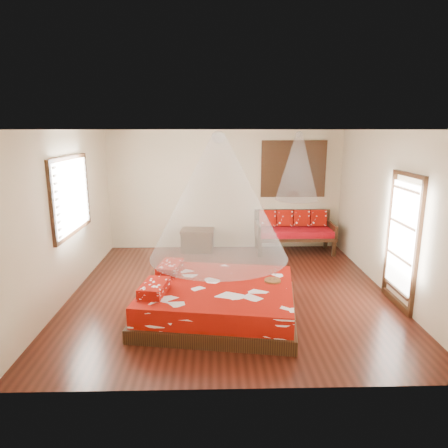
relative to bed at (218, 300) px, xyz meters
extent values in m
cube|color=#33120B|center=(0.22, 0.93, -0.26)|extent=(5.50, 5.50, 0.02)
cube|color=white|center=(0.22, 0.93, 2.56)|extent=(5.50, 5.50, 0.02)
cube|color=beige|center=(-2.54, 0.93, 1.15)|extent=(0.02, 5.50, 2.80)
cube|color=beige|center=(2.98, 0.93, 1.15)|extent=(0.02, 5.50, 2.80)
cube|color=beige|center=(0.22, 3.69, 1.15)|extent=(5.50, 0.02, 2.80)
cube|color=beige|center=(0.22, -1.83, 1.15)|extent=(5.50, 0.02, 2.80)
cube|color=black|center=(0.02, 0.00, -0.15)|extent=(2.59, 2.41, 0.20)
cube|color=#930D04|center=(0.02, 0.00, 0.10)|extent=(2.48, 2.30, 0.30)
cube|color=#930D04|center=(-0.91, -0.30, 0.32)|extent=(0.42, 0.65, 0.15)
cube|color=#930D04|center=(-0.78, 0.57, 0.32)|extent=(0.42, 0.65, 0.15)
cube|color=black|center=(0.98, 2.89, -0.04)|extent=(0.08, 0.08, 0.42)
cube|color=black|center=(2.66, 2.89, -0.04)|extent=(0.08, 0.08, 0.42)
cube|color=black|center=(0.98, 3.57, -0.04)|extent=(0.08, 0.08, 0.42)
cube|color=black|center=(2.66, 3.57, -0.04)|extent=(0.08, 0.08, 0.42)
cube|color=black|center=(1.82, 3.23, 0.13)|extent=(1.80, 0.80, 0.08)
cube|color=#920508|center=(1.82, 3.23, 0.24)|extent=(1.74, 0.74, 0.14)
cube|color=black|center=(1.82, 3.59, 0.42)|extent=(1.80, 0.06, 0.55)
cube|color=black|center=(0.96, 3.23, 0.29)|extent=(0.06, 0.80, 0.30)
cube|color=black|center=(2.68, 3.23, 0.29)|extent=(0.06, 0.80, 0.30)
cube|color=#930D04|center=(1.22, 3.47, 0.50)|extent=(0.38, 0.20, 0.40)
cube|color=#930D04|center=(1.62, 3.47, 0.50)|extent=(0.38, 0.20, 0.40)
cube|color=#930D04|center=(2.02, 3.47, 0.50)|extent=(0.38, 0.20, 0.40)
cube|color=#930D04|center=(2.42, 3.47, 0.50)|extent=(0.38, 0.20, 0.40)
cube|color=black|center=(-0.44, 3.38, -0.02)|extent=(0.76, 0.58, 0.47)
cube|color=black|center=(-0.44, 3.38, 0.24)|extent=(0.80, 0.62, 0.05)
cube|color=black|center=(1.82, 3.65, 1.65)|extent=(1.52, 0.06, 1.32)
cube|color=black|center=(1.82, 3.64, 1.65)|extent=(1.35, 0.04, 1.10)
cube|color=black|center=(-2.50, 1.13, 1.45)|extent=(0.08, 1.74, 1.34)
cube|color=white|center=(-2.46, 1.13, 1.45)|extent=(0.04, 1.54, 1.10)
cube|color=black|center=(2.94, 0.33, 0.80)|extent=(0.08, 1.02, 2.16)
cube|color=white|center=(2.92, 0.33, 0.90)|extent=(0.03, 0.82, 1.70)
cylinder|color=brown|center=(0.86, 0.11, 0.26)|extent=(0.25, 0.25, 0.03)
cone|color=white|center=(0.02, 0.00, 1.60)|extent=(2.05, 2.05, 1.80)
cone|color=white|center=(1.82, 3.18, 1.75)|extent=(0.96, 0.96, 1.50)
camera|label=1|loc=(-0.05, -5.69, 2.55)|focal=32.00mm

